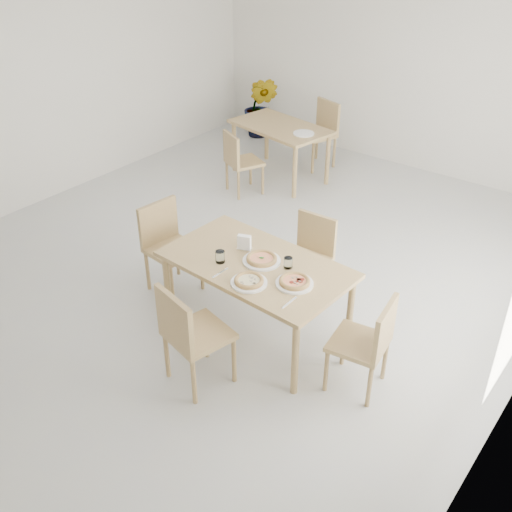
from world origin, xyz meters
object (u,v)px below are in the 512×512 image
Objects in this scene: pizza_pepperoni at (295,281)px; second_table at (280,132)px; main_table at (256,270)px; tumbler_a at (220,257)px; chair_south at (189,332)px; plate_pepperoni at (294,283)px; plate_empty at (304,133)px; chair_east at (369,340)px; plate_mushroom at (249,283)px; napkin_holder at (244,243)px; tumbler_b at (288,263)px; chair_back_s at (239,159)px; chair_north at (310,251)px; chair_back_n at (321,129)px; potted_plant at (261,107)px; plate_margherita at (262,261)px; chair_west at (167,241)px; pizza_mushroom at (249,280)px; pizza_margherita at (262,259)px.

second_table is at bearing 127.40° from pizza_pepperoni.
main_table is 15.65× the size of tumbler_a.
chair_south reaches higher than plate_pepperoni.
chair_east is at bearing -48.53° from plate_empty.
napkin_holder reaches higher than plate_mushroom.
tumbler_a is (-0.25, -0.18, 0.13)m from main_table.
tumbler_b is at bearing 137.10° from plate_pepperoni.
plate_empty is (-2.55, 2.89, 0.26)m from chair_east.
chair_south is 1.11× the size of chair_back_s.
chair_north is 1.39m from chair_east.
chair_east is at bearing -27.02° from napkin_holder.
second_table is 1.57× the size of chair_back_n.
pizza_pepperoni is 2.01× the size of napkin_holder.
chair_back_s is at bearing -60.26° from potted_plant.
second_table is 1.64m from potted_plant.
chair_east is 1.14m from plate_margherita.
plate_margherita is 0.22× the size of second_table.
pizza_pepperoni is at bearing 8.91° from tumbler_a.
pizza_pepperoni is at bearing -88.20° from chair_west.
chair_south is at bearing -62.76° from chair_east.
potted_plant reaches higher than chair_back_s.
plate_pepperoni is 3.32m from chair_back_s.
tumbler_a is (0.90, -0.24, 0.28)m from chair_west.
potted_plant reaches higher than plate_mushroom.
napkin_holder is 2.74m from chair_back_s.
potted_plant is at bearing 130.14° from plate_pepperoni.
chair_west reaches higher than chair_north.
main_table is 0.34m from pizza_mushroom.
pizza_margherita is 1.03× the size of pizza_mushroom.
chair_east is at bearing 14.25° from pizza_mushroom.
plate_empty is at bearing -55.94° from chair_south.
potted_plant reaches higher than tumbler_b.
main_table is 0.10m from plate_margherita.
chair_back_s reaches higher than plate_mushroom.
plate_margherita is at bearing -92.59° from chair_north.
main_table is at bearing -63.57° from plate_empty.
chair_west is 8.53× the size of tumbler_a.
pizza_pepperoni is (0.41, -0.88, 0.29)m from chair_north.
tumbler_a is 0.11× the size of chair_back_n.
chair_north is 2.89× the size of pizza_margherita.
second_table is 0.76m from chair_back_n.
chair_back_n is 3.40× the size of plate_empty.
tumbler_a is at bearing -171.09° from pizza_pepperoni.
pizza_margherita is 0.20× the size of second_table.
tumbler_a is (-0.28, -0.22, 0.02)m from pizza_margherita.
chair_back_s is 0.90m from plate_empty.
plate_margherita is 0.35m from plate_mushroom.
tumbler_b is 5.16m from potted_plant.
chair_back_n is at bearing -16.16° from potted_plant.
chair_back_n reaches higher than chair_south.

